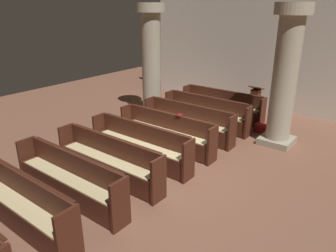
{
  "coord_description": "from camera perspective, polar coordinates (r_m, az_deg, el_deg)",
  "views": [
    {
      "loc": [
        4.24,
        -5.47,
        3.72
      ],
      "look_at": [
        -0.51,
        0.7,
        0.75
      ],
      "focal_mm": 34.16,
      "sensor_mm": 36.0,
      "label": 1
    }
  ],
  "objects": [
    {
      "name": "ground_plane",
      "position": [
        7.85,
        -0.17,
        -7.4
      ],
      "size": [
        19.2,
        19.2,
        0.0
      ],
      "primitive_type": "plane",
      "color": "brown"
    },
    {
      "name": "back_wall",
      "position": [
        12.39,
        17.78,
        13.1
      ],
      "size": [
        10.0,
        0.16,
        4.5
      ],
      "primitive_type": "cube",
      "color": "silver",
      "rests_on": "ground"
    },
    {
      "name": "pew_row_0",
      "position": [
        11.17,
        9.63,
        3.9
      ],
      "size": [
        2.97,
        0.47,
        0.96
      ],
      "color": "#4C2316",
      "rests_on": "ground"
    },
    {
      "name": "pew_row_1",
      "position": [
        10.3,
        6.84,
        2.58
      ],
      "size": [
        2.97,
        0.46,
        0.96
      ],
      "color": "#4C2316",
      "rests_on": "ground"
    },
    {
      "name": "pew_row_2",
      "position": [
        9.46,
        3.56,
        1.02
      ],
      "size": [
        2.97,
        0.46,
        0.96
      ],
      "color": "#4C2316",
      "rests_on": "ground"
    },
    {
      "name": "pew_row_3",
      "position": [
        8.66,
        -0.34,
        -0.84
      ],
      "size": [
        2.97,
        0.47,
        0.96
      ],
      "color": "#4C2316",
      "rests_on": "ground"
    },
    {
      "name": "pew_row_4",
      "position": [
        7.93,
        -5.0,
        -3.06
      ],
      "size": [
        2.97,
        0.46,
        0.96
      ],
      "color": "#4C2316",
      "rests_on": "ground"
    },
    {
      "name": "pew_row_5",
      "position": [
        7.27,
        -10.58,
        -5.67
      ],
      "size": [
        2.97,
        0.47,
        0.96
      ],
      "color": "#4C2316",
      "rests_on": "ground"
    },
    {
      "name": "pew_row_6",
      "position": [
        6.71,
        -17.24,
        -8.69
      ],
      "size": [
        2.97,
        0.46,
        0.96
      ],
      "color": "#4C2316",
      "rests_on": "ground"
    },
    {
      "name": "pew_row_7",
      "position": [
        6.28,
        -25.1,
        -12.03
      ],
      "size": [
        2.97,
        0.46,
        0.96
      ],
      "color": "#4C2316",
      "rests_on": "ground"
    },
    {
      "name": "pillar_aisle_side",
      "position": [
        9.11,
        20.17,
        8.48
      ],
      "size": [
        0.94,
        0.94,
        3.78
      ],
      "color": "#9F967E",
      "rests_on": "ground"
    },
    {
      "name": "pillar_far_side",
      "position": [
        11.21,
        -3.0,
        11.83
      ],
      "size": [
        0.94,
        0.94,
        3.78
      ],
      "color": "#9F967E",
      "rests_on": "ground"
    },
    {
      "name": "lectern",
      "position": [
        11.74,
        15.23,
        3.96
      ],
      "size": [
        0.48,
        0.45,
        1.08
      ],
      "color": "#411E13",
      "rests_on": "ground"
    },
    {
      "name": "hymn_book",
      "position": [
        8.48,
        2.09,
        1.97
      ],
      "size": [
        0.15,
        0.19,
        0.03
      ],
      "primitive_type": "cube",
      "color": "maroon",
      "rests_on": "pew_row_3"
    },
    {
      "name": "kneeler_box_red",
      "position": [
        10.35,
        16.38,
        -0.34
      ],
      "size": [
        0.4,
        0.31,
        0.25
      ],
      "primitive_type": "cube",
      "color": "maroon",
      "rests_on": "ground"
    }
  ]
}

